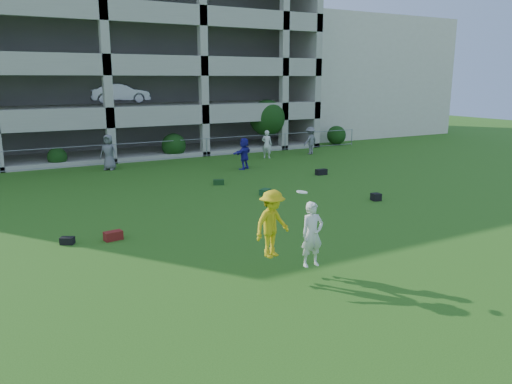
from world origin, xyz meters
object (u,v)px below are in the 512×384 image
bystander_d (244,153)px  frisbee_contest (283,227)px  bystander_e (267,144)px  stucco_building (333,78)px  bystander_c (109,152)px  bystander_f (310,141)px  parking_garage (78,63)px  crate_d (376,197)px

bystander_d → frisbee_contest: bearing=33.9°
bystander_d → bystander_e: size_ratio=0.98×
stucco_building → bystander_c: bearing=-155.4°
bystander_c → bystander_f: size_ratio=1.08×
stucco_building → frisbee_contest: (-23.43, -28.49, -3.65)m
bystander_e → parking_garage: 15.30m
crate_d → stucco_building: bearing=56.2°
bystander_c → frisbee_contest: size_ratio=0.95×
stucco_building → bystander_c: 26.31m
parking_garage → crate_d: bearing=-72.4°
bystander_f → frisbee_contest: frisbee_contest is taller
bystander_d → bystander_f: (6.47, 2.85, 0.03)m
crate_d → frisbee_contest: size_ratio=0.17×
crate_d → parking_garage: 24.96m
frisbee_contest → parking_garage: parking_garage is taller
stucco_building → parking_garage: bearing=-179.3°
bystander_c → frisbee_contest: (0.21, -17.66, 0.38)m
stucco_building → parking_garage: parking_garage is taller
bystander_f → crate_d: 13.08m
bystander_e → crate_d: 12.05m
bystander_e → crate_d: bystander_e is taller
bystander_c → bystander_e: 9.70m
bystander_c → parking_garage: parking_garage is taller
frisbee_contest → bystander_c: bearing=90.7°
bystander_c → parking_garage: 11.69m
crate_d → frisbee_contest: frisbee_contest is taller
bystander_f → parking_garage: (-12.45, 11.12, 5.11)m
stucco_building → frisbee_contest: bearing=-129.4°
stucco_building → parking_garage: (-23.01, -0.30, 1.01)m
bystander_d → bystander_e: 4.11m
bystander_c → bystander_e: (9.67, -0.70, -0.08)m
bystander_c → bystander_d: size_ratio=1.11×
bystander_d → bystander_f: size_ratio=0.97×
bystander_d → parking_garage: parking_garage is taller
frisbee_contest → parking_garage: size_ratio=0.07×
stucco_building → bystander_e: stucco_building is taller
stucco_building → crate_d: (-15.69, -23.43, -4.85)m
parking_garage → stucco_building: bearing=0.7°
frisbee_contest → bystander_f: bearing=53.0°
frisbee_contest → bystander_e: bearing=60.8°
bystander_f → parking_garage: bearing=-57.2°
stucco_building → crate_d: size_ratio=45.71×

